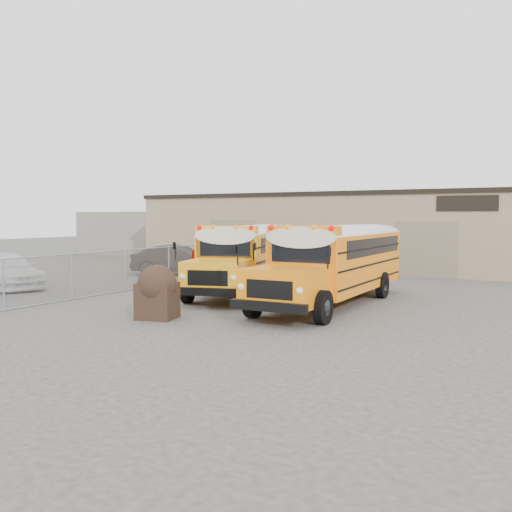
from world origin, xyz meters
The scene contains 9 objects.
ground centered at (0.00, 0.00, 0.00)m, with size 120.00×120.00×0.00m, color #3E3A38.
warehouse centered at (0.00, 19.99, 2.37)m, with size 30.20×10.20×4.67m.
chainlink_fence centered at (-6.00, 3.00, 0.90)m, with size 0.07×18.07×1.81m.
distant_building_left centered at (-22.00, 22.00, 1.80)m, with size 8.00×6.00×3.60m, color gray.
school_bus_left centered at (-3.36, 11.64, 1.68)m, with size 5.05×10.20×2.91m.
school_bus_right centered at (3.00, 10.46, 1.72)m, with size 3.10×10.19×2.97m.
tarp_bundle centered at (-0.59, -1.51, 0.88)m, with size 1.36×1.28×1.71m.
car_white centered at (-11.56, 1.28, 0.77)m, with size 2.15×5.30×1.54m, color silver.
car_dark centered at (-8.24, 9.67, 0.82)m, with size 1.74×4.98×1.64m, color black.
Camera 1 is at (10.88, -15.54, 3.24)m, focal length 40.00 mm.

